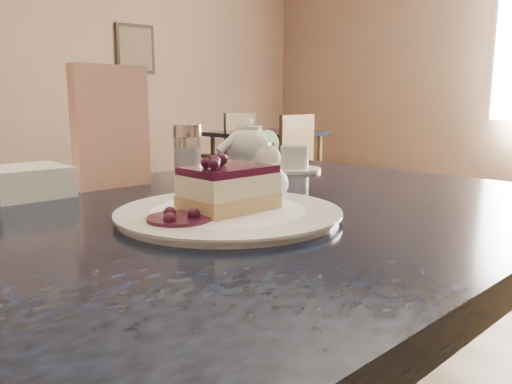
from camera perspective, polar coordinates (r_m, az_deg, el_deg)
main_table at (r=0.83m, az=-5.60°, el=-8.21°), size 1.45×1.06×0.84m
dessert_plate at (r=0.76m, az=-3.12°, el=-2.50°), size 0.33×0.33×0.01m
cheesecake_slice at (r=0.75m, az=-3.15°, el=0.40°), size 0.15×0.11×0.07m
whipped_cream at (r=0.83m, az=1.37°, el=1.02°), size 0.07×0.07×0.06m
berry_sauce at (r=0.70m, az=-8.77°, el=-3.02°), size 0.09×0.09×0.01m
tea_set at (r=1.32m, az=0.16°, el=4.84°), size 0.23×0.26×0.12m
menu_card at (r=1.06m, az=-16.23°, el=7.12°), size 0.16×0.05×0.25m
sugar_shaker at (r=1.16m, az=-7.87°, el=4.71°), size 0.07×0.07×0.12m
napkin_stack at (r=1.02m, az=-24.71°, el=1.10°), size 0.15×0.15×0.06m
bg_table_far_right at (r=4.86m, az=1.15°, el=-0.88°), size 1.06×1.77×1.17m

